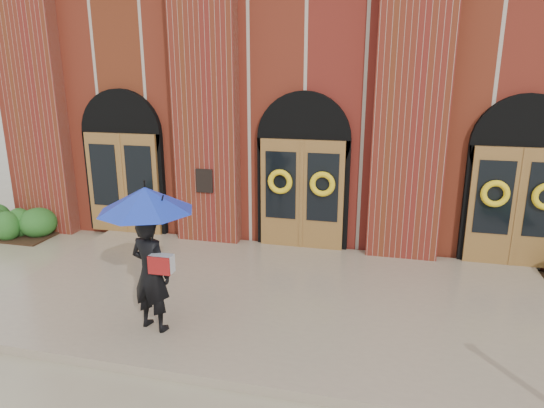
% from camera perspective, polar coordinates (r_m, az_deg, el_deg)
% --- Properties ---
extents(ground, '(90.00, 90.00, 0.00)m').
position_cam_1_polar(ground, '(9.02, 0.16, -11.82)').
color(ground, gray).
rests_on(ground, ground).
extents(landing, '(10.00, 5.30, 0.15)m').
position_cam_1_polar(landing, '(9.11, 0.39, -10.98)').
color(landing, gray).
rests_on(landing, ground).
extents(church_building, '(16.20, 12.53, 7.00)m').
position_cam_1_polar(church_building, '(16.67, 7.55, 13.30)').
color(church_building, maroon).
rests_on(church_building, ground).
extents(man_with_umbrella, '(1.76, 1.76, 2.32)m').
position_cam_1_polar(man_with_umbrella, '(7.59, -14.38, -3.17)').
color(man_with_umbrella, black).
rests_on(man_with_umbrella, landing).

